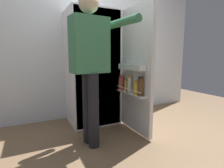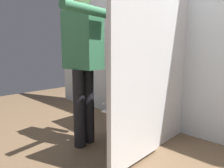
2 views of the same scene
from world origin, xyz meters
The scene contains 4 objects.
ground_plane centered at (0.00, 0.00, 0.00)m, with size 6.94×6.94×0.00m, color brown.
kitchen_wall centered at (0.00, 0.90, 1.30)m, with size 4.40×0.10×2.60m, color silver.
refrigerator centered at (0.03, 0.50, 0.82)m, with size 0.74×1.28×1.65m.
person centered at (-0.26, -0.16, 0.98)m, with size 0.58×0.67×1.64m.
Camera 2 is at (1.38, -1.43, 1.00)m, focal length 32.13 mm.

